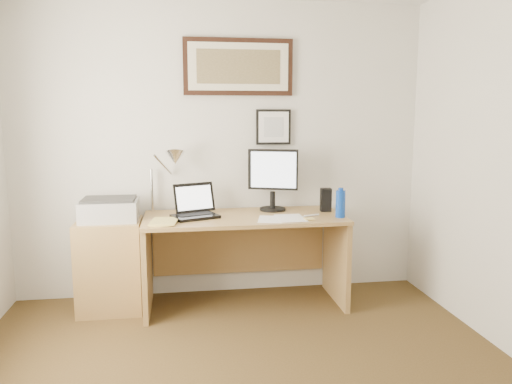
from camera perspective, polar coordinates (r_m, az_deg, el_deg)
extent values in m
cube|color=silver|center=(4.30, -4.00, 4.74)|extent=(3.50, 0.02, 2.50)
cube|color=olive|center=(4.17, -16.32, -8.12)|extent=(0.50, 0.40, 0.73)
cylinder|color=#0D3BAA|center=(4.00, 9.63, -1.35)|extent=(0.08, 0.08, 0.22)
cylinder|color=#0D3BAA|center=(3.98, 9.68, 0.32)|extent=(0.04, 0.04, 0.02)
cube|color=black|center=(4.23, 7.98, -0.89)|extent=(0.09, 0.08, 0.20)
cube|color=white|center=(3.89, 1.68, -3.12)|extent=(0.24, 0.30, 0.00)
cube|color=white|center=(3.93, 3.99, -2.99)|extent=(0.22, 0.30, 0.00)
cube|color=#DBC067|center=(3.90, 6.09, -3.07)|extent=(0.08, 0.08, 0.01)
cylinder|color=silver|center=(4.02, 6.36, -2.67)|extent=(0.14, 0.06, 0.02)
imported|color=#D3BF63|center=(3.83, -11.91, -3.36)|extent=(0.23, 0.29, 0.02)
cube|color=olive|center=(4.02, -1.36, -2.95)|extent=(1.60, 0.70, 0.03)
cube|color=olive|center=(4.10, -12.34, -8.36)|extent=(0.04, 0.65, 0.72)
cube|color=olive|center=(4.28, 9.16, -7.50)|extent=(0.04, 0.65, 0.72)
cube|color=olive|center=(4.41, -1.89, -5.69)|extent=(1.50, 0.03, 0.55)
cube|color=black|center=(3.97, -6.97, -2.79)|extent=(0.40, 0.35, 0.02)
cube|color=black|center=(3.99, -6.98, -2.50)|extent=(0.31, 0.22, 0.00)
cube|color=black|center=(4.08, -7.06, -0.64)|extent=(0.34, 0.19, 0.23)
cube|color=white|center=(4.07, -7.05, -0.66)|extent=(0.30, 0.16, 0.18)
cylinder|color=black|center=(4.25, 1.90, -1.97)|extent=(0.22, 0.22, 0.02)
cylinder|color=black|center=(4.23, 1.91, -0.90)|extent=(0.04, 0.04, 0.14)
cube|color=black|center=(4.19, 1.95, 2.58)|extent=(0.41, 0.17, 0.34)
cube|color=silver|center=(4.17, 2.00, 2.55)|extent=(0.36, 0.13, 0.30)
cube|color=#A7A7AA|center=(4.10, -16.40, -2.04)|extent=(0.44, 0.34, 0.16)
cube|color=#2F2F2F|center=(4.08, -16.45, -0.79)|extent=(0.40, 0.30, 0.02)
cylinder|color=silver|center=(4.25, -11.82, 0.18)|extent=(0.02, 0.02, 0.36)
cylinder|color=silver|center=(4.16, -10.58, 3.08)|extent=(0.15, 0.23, 0.19)
cone|color=silver|center=(4.09, -9.23, 3.87)|extent=(0.16, 0.18, 0.15)
cube|color=black|center=(4.30, -2.02, 14.10)|extent=(0.92, 0.03, 0.47)
cube|color=beige|center=(4.28, -2.00, 14.12)|extent=(0.84, 0.01, 0.39)
cube|color=brown|center=(4.27, -1.99, 14.13)|extent=(0.70, 0.00, 0.28)
cube|color=black|center=(4.33, 2.00, 7.43)|extent=(0.30, 0.02, 0.30)
cube|color=white|center=(4.31, 2.03, 7.43)|extent=(0.26, 0.00, 0.26)
cube|color=#B3B8BD|center=(4.31, 2.04, 7.43)|extent=(0.17, 0.00, 0.17)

